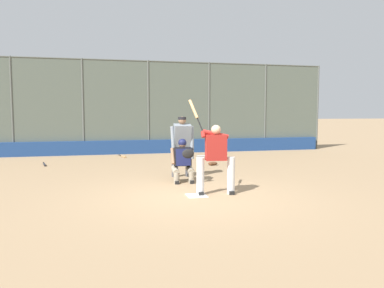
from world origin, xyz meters
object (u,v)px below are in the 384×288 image
object	(u,v)px
batter_at_plate	(215,157)
fielding_glove_on_dirt	(213,164)
umpire_home	(182,145)
catcher_behind_plate	(183,160)
spare_bat_near_backstop	(204,156)
spare_bat_by_padding	(123,156)
spare_bat_third_base_side	(44,164)

from	to	relation	value
batter_at_plate	fielding_glove_on_dirt	xyz separation A→B (m)	(-1.23, -4.35, -0.78)
batter_at_plate	umpire_home	size ratio (longest dim) A/B	1.24
catcher_behind_plate	fielding_glove_on_dirt	xyz separation A→B (m)	(-1.63, -2.80, -0.53)
fielding_glove_on_dirt	catcher_behind_plate	bearing A→B (deg)	59.75
spare_bat_near_backstop	spare_bat_by_padding	distance (m)	3.28
batter_at_plate	spare_bat_third_base_side	distance (m)	7.20
spare_bat_by_padding	umpire_home	bearing A→B (deg)	0.25
spare_bat_third_base_side	batter_at_plate	bearing A→B (deg)	26.05
catcher_behind_plate	spare_bat_by_padding	size ratio (longest dim) A/B	1.31
batter_at_plate	fielding_glove_on_dirt	distance (m)	4.59
spare_bat_near_backstop	fielding_glove_on_dirt	size ratio (longest dim) A/B	2.58
batter_at_plate	spare_bat_by_padding	bearing A→B (deg)	-71.97
umpire_home	fielding_glove_on_dirt	size ratio (longest dim) A/B	5.18
spare_bat_third_base_side	fielding_glove_on_dirt	distance (m)	5.76
spare_bat_near_backstop	spare_bat_third_base_side	bearing A→B (deg)	9.74
umpire_home	spare_bat_by_padding	distance (m)	5.30
fielding_glove_on_dirt	spare_bat_by_padding	bearing A→B (deg)	-46.89
fielding_glove_on_dirt	batter_at_plate	bearing A→B (deg)	74.20
batter_at_plate	catcher_behind_plate	world-z (taller)	batter_at_plate
batter_at_plate	catcher_behind_plate	bearing A→B (deg)	-69.94
umpire_home	fielding_glove_on_dirt	bearing A→B (deg)	-126.76
spare_bat_near_backstop	spare_bat_by_padding	xyz separation A→B (m)	(3.20, -0.69, -0.00)
catcher_behind_plate	spare_bat_near_backstop	xyz separation A→B (m)	(-1.97, -5.18, -0.55)
umpire_home	batter_at_plate	bearing A→B (deg)	96.19
catcher_behind_plate	umpire_home	size ratio (longest dim) A/B	0.67
catcher_behind_plate	umpire_home	world-z (taller)	umpire_home
catcher_behind_plate	fielding_glove_on_dirt	world-z (taller)	catcher_behind_plate
spare_bat_near_backstop	spare_bat_third_base_side	world-z (taller)	same
batter_at_plate	umpire_home	xyz separation A→B (m)	(0.25, -2.38, 0.07)
batter_at_plate	fielding_glove_on_dirt	world-z (taller)	batter_at_plate
batter_at_plate	catcher_behind_plate	size ratio (longest dim) A/B	1.86
batter_at_plate	spare_bat_by_padding	xyz separation A→B (m)	(1.64, -7.42, -0.81)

